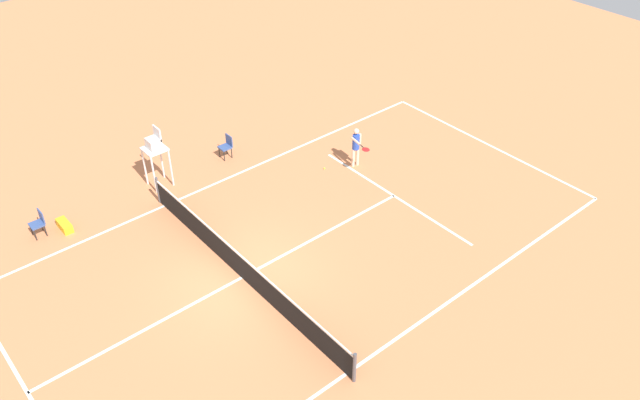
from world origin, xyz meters
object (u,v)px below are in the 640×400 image
at_px(equipment_bag, 65,226).
at_px(player_serving, 356,145).
at_px(courtside_chair_mid, 226,145).
at_px(umpire_chair, 155,148).
at_px(courtside_chair_near, 38,222).
at_px(tennis_ball, 324,168).

bearing_deg(equipment_bag, player_serving, -109.02).
bearing_deg(player_serving, courtside_chair_mid, -37.30).
height_order(umpire_chair, courtside_chair_near, umpire_chair).
height_order(player_serving, tennis_ball, player_serving).
height_order(player_serving, umpire_chair, umpire_chair).
distance_m(tennis_ball, courtside_chair_near, 10.44).
xyz_separation_m(umpire_chair, equipment_bag, (-0.25, 3.84, -1.46)).
bearing_deg(tennis_ball, courtside_chair_mid, 37.05).
xyz_separation_m(courtside_chair_near, courtside_chair_mid, (0.04, -7.55, 0.00)).
relative_size(tennis_ball, equipment_bag, 0.09).
xyz_separation_m(player_serving, equipment_bag, (3.55, 10.30, -0.83)).
height_order(courtside_chair_mid, equipment_bag, courtside_chair_mid).
height_order(umpire_chair, equipment_bag, umpire_chair).
bearing_deg(player_serving, equipment_bag, -8.76).
relative_size(tennis_ball, umpire_chair, 0.03).
distance_m(player_serving, tennis_ball, 1.57).
xyz_separation_m(tennis_ball, courtside_chair_near, (3.14, 9.95, 0.50)).
xyz_separation_m(player_serving, courtside_chair_near, (3.76, 11.03, -0.45)).
xyz_separation_m(player_serving, courtside_chair_mid, (3.80, 3.47, -0.45)).
bearing_deg(courtside_chair_near, courtside_chair_mid, -89.71).
relative_size(player_serving, courtside_chair_mid, 1.74).
bearing_deg(equipment_bag, tennis_ball, -107.60).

